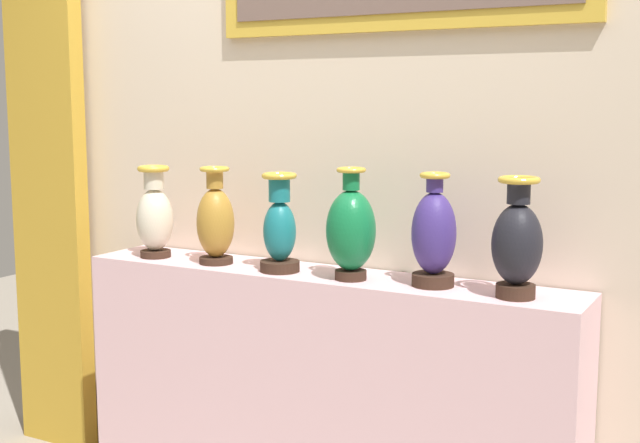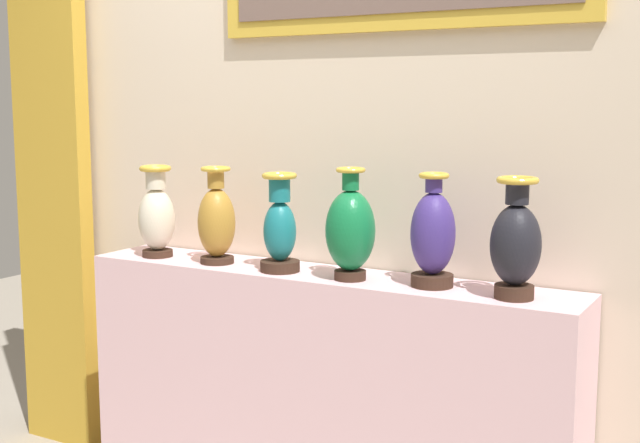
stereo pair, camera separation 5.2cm
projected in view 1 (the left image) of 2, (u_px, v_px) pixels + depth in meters
The scene contains 9 objects.
display_shelf at pixel (320, 401), 3.15m from camera, with size 1.93×0.32×0.98m, color beige.
back_wall at pixel (350, 97), 3.18m from camera, with size 3.50×0.14×3.19m.
curtain_gold at pixel (47, 150), 3.81m from camera, with size 0.40×0.08×2.76m, color gold.
vase_ivory at pixel (155, 216), 3.37m from camera, with size 0.15×0.15×0.37m.
vase_ochre at pixel (215, 221), 3.24m from camera, with size 0.15×0.15×0.37m.
vase_teal at pixel (280, 228), 3.09m from camera, with size 0.15×0.15×0.36m.
vase_emerald at pixel (351, 230), 2.94m from camera, with size 0.18×0.18×0.40m.
vase_indigo at pixel (434, 236), 2.84m from camera, with size 0.15×0.15×0.39m.
vase_onyx at pixel (517, 243), 2.67m from camera, with size 0.16×0.16×0.39m.
Camera 1 is at (1.46, -2.65, 1.60)m, focal length 47.35 mm.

